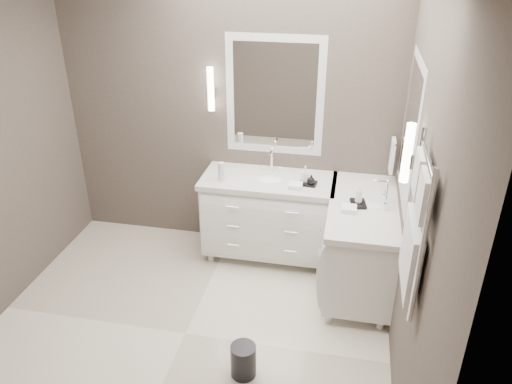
% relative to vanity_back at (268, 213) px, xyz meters
% --- Properties ---
extents(floor, '(3.20, 3.00, 0.01)m').
position_rel_vanity_back_xyz_m(floor, '(-0.45, -1.23, -0.49)').
color(floor, white).
rests_on(floor, ground).
extents(wall_back, '(3.20, 0.01, 2.70)m').
position_rel_vanity_back_xyz_m(wall_back, '(-0.45, 0.28, 0.86)').
color(wall_back, '#4D443D').
rests_on(wall_back, floor).
extents(wall_front, '(3.20, 0.01, 2.70)m').
position_rel_vanity_back_xyz_m(wall_front, '(-0.45, -2.73, 0.86)').
color(wall_front, '#4D443D').
rests_on(wall_front, floor).
extents(wall_right, '(0.01, 3.00, 2.70)m').
position_rel_vanity_back_xyz_m(wall_right, '(1.15, -1.23, 0.86)').
color(wall_right, '#4D443D').
rests_on(wall_right, floor).
extents(vanity_back, '(1.24, 0.59, 0.97)m').
position_rel_vanity_back_xyz_m(vanity_back, '(0.00, 0.00, 0.00)').
color(vanity_back, white).
rests_on(vanity_back, floor).
extents(vanity_right, '(0.59, 1.24, 0.97)m').
position_rel_vanity_back_xyz_m(vanity_right, '(0.88, -0.33, 0.00)').
color(vanity_right, white).
rests_on(vanity_right, floor).
extents(mirror_back, '(0.90, 0.02, 1.10)m').
position_rel_vanity_back_xyz_m(mirror_back, '(-0.00, 0.26, 1.06)').
color(mirror_back, white).
rests_on(mirror_back, wall_back).
extents(mirror_right, '(0.02, 0.90, 1.10)m').
position_rel_vanity_back_xyz_m(mirror_right, '(1.14, -0.43, 1.06)').
color(mirror_right, white).
rests_on(mirror_right, wall_right).
extents(sconce_back, '(0.06, 0.06, 0.40)m').
position_rel_vanity_back_xyz_m(sconce_back, '(-0.58, 0.20, 1.11)').
color(sconce_back, white).
rests_on(sconce_back, wall_back).
extents(sconce_right, '(0.06, 0.06, 0.40)m').
position_rel_vanity_back_xyz_m(sconce_right, '(1.08, -1.01, 1.11)').
color(sconce_right, white).
rests_on(sconce_right, wall_right).
extents(towel_bar_corner, '(0.03, 0.22, 0.30)m').
position_rel_vanity_back_xyz_m(towel_bar_corner, '(1.09, 0.13, 0.63)').
color(towel_bar_corner, white).
rests_on(towel_bar_corner, wall_right).
extents(towel_ladder, '(0.06, 0.58, 0.90)m').
position_rel_vanity_back_xyz_m(towel_ladder, '(1.10, -1.63, 0.91)').
color(towel_ladder, white).
rests_on(towel_ladder, wall_right).
extents(waste_bin, '(0.23, 0.23, 0.26)m').
position_rel_vanity_back_xyz_m(waste_bin, '(0.10, -1.53, -0.36)').
color(waste_bin, black).
rests_on(waste_bin, floor).
extents(amenity_tray_back, '(0.17, 0.14, 0.02)m').
position_rel_vanity_back_xyz_m(amenity_tray_back, '(0.37, -0.06, 0.38)').
color(amenity_tray_back, black).
rests_on(amenity_tray_back, vanity_back).
extents(amenity_tray_right, '(0.15, 0.18, 0.02)m').
position_rel_vanity_back_xyz_m(amenity_tray_right, '(0.82, -0.36, 0.38)').
color(amenity_tray_right, black).
rests_on(amenity_tray_right, vanity_right).
extents(water_bottle, '(0.07, 0.07, 0.17)m').
position_rel_vanity_back_xyz_m(water_bottle, '(-0.41, -0.13, 0.45)').
color(water_bottle, silver).
rests_on(water_bottle, vanity_back).
extents(soap_bottle_a, '(0.07, 0.07, 0.14)m').
position_rel_vanity_back_xyz_m(soap_bottle_a, '(0.34, -0.04, 0.46)').
color(soap_bottle_a, white).
rests_on(soap_bottle_a, amenity_tray_back).
extents(soap_bottle_b, '(0.07, 0.07, 0.09)m').
position_rel_vanity_back_xyz_m(soap_bottle_b, '(0.40, -0.09, 0.43)').
color(soap_bottle_b, black).
rests_on(soap_bottle_b, amenity_tray_back).
extents(soap_bottle_c, '(0.08, 0.08, 0.15)m').
position_rel_vanity_back_xyz_m(soap_bottle_c, '(0.82, -0.36, 0.47)').
color(soap_bottle_c, white).
rests_on(soap_bottle_c, amenity_tray_right).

